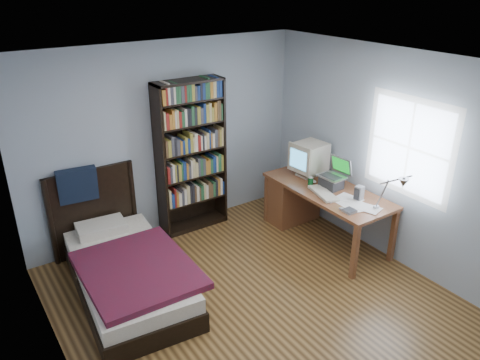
{
  "coord_description": "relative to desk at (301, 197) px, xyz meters",
  "views": [
    {
      "loc": [
        -2.38,
        -3.14,
        3.22
      ],
      "look_at": [
        0.38,
        0.97,
        1.01
      ],
      "focal_mm": 35.0,
      "sensor_mm": 36.0,
      "label": 1
    }
  ],
  "objects": [
    {
      "name": "laptop",
      "position": [
        0.07,
        -0.49,
        0.42
      ],
      "size": [
        0.33,
        0.34,
        0.39
      ],
      "color": "#2D2D30",
      "rests_on": "desk"
    },
    {
      "name": "mouse",
      "position": [
        -0.02,
        -0.24,
        0.33
      ],
      "size": [
        0.06,
        0.11,
        0.04
      ],
      "primitive_type": "ellipsoid",
      "color": "silver",
      "rests_on": "desk"
    },
    {
      "name": "speaker",
      "position": [
        0.09,
        -0.92,
        0.4
      ],
      "size": [
        0.1,
        0.1,
        0.17
      ],
      "primitive_type": "cube",
      "rotation": [
        0.0,
        0.0,
        0.17
      ],
      "color": "gray",
      "rests_on": "desk"
    },
    {
      "name": "phone_grey",
      "position": [
        -0.26,
        -1.01,
        0.32
      ],
      "size": [
        0.05,
        0.1,
        0.02
      ],
      "primitive_type": "cube",
      "rotation": [
        0.0,
        0.0,
        -0.1
      ],
      "color": "gray",
      "rests_on": "desk"
    },
    {
      "name": "desk_lamp",
      "position": [
        -0.03,
        -1.54,
        0.76
      ],
      "size": [
        0.22,
        0.48,
        0.57
      ],
      "color": "#99999E",
      "rests_on": "desk"
    },
    {
      "name": "bed",
      "position": [
        -2.55,
        -0.02,
        -0.17
      ],
      "size": [
        1.2,
        2.14,
        1.16
      ],
      "color": "black",
      "rests_on": "floor"
    },
    {
      "name": "soda_can",
      "position": [
        -0.13,
        -0.31,
        0.37
      ],
      "size": [
        0.07,
        0.07,
        0.12
      ],
      "primitive_type": "cylinder",
      "color": "#083B18",
      "rests_on": "desk"
    },
    {
      "name": "bookshelf",
      "position": [
        -1.24,
        0.79,
        0.6
      ],
      "size": [
        0.91,
        0.3,
        2.02
      ],
      "color": "black",
      "rests_on": "floor"
    },
    {
      "name": "external_drive",
      "position": [
        -0.23,
        -1.08,
        0.32
      ],
      "size": [
        0.13,
        0.13,
        0.03
      ],
      "primitive_type": "cube",
      "rotation": [
        0.0,
        0.0,
        0.02
      ],
      "color": "gray",
      "rests_on": "desk"
    },
    {
      "name": "phone_silver",
      "position": [
        -0.25,
        -0.76,
        0.32
      ],
      "size": [
        0.07,
        0.11,
        0.02
      ],
      "primitive_type": "cube",
      "rotation": [
        0.0,
        0.0,
        0.16
      ],
      "color": "#B0B0B4",
      "rests_on": "desk"
    },
    {
      "name": "room",
      "position": [
        -1.48,
        -1.15,
        0.83
      ],
      "size": [
        4.2,
        4.24,
        2.5
      ],
      "color": "#4A2F15",
      "rests_on": "ground"
    },
    {
      "name": "keyboard",
      "position": [
        -0.16,
        -0.58,
        0.33
      ],
      "size": [
        0.29,
        0.5,
        0.05
      ],
      "primitive_type": "cube",
      "rotation": [
        0.0,
        0.07,
        -0.24
      ],
      "color": "beige",
      "rests_on": "desk"
    },
    {
      "name": "crt_monitor",
      "position": [
        0.08,
        -0.03,
        0.57
      ],
      "size": [
        0.43,
        0.4,
        0.46
      ],
      "color": "beige",
      "rests_on": "desk"
    },
    {
      "name": "desk",
      "position": [
        0.0,
        0.0,
        0.0
      ],
      "size": [
        0.75,
        1.74,
        0.73
      ],
      "color": "brown",
      "rests_on": "floor"
    }
  ]
}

